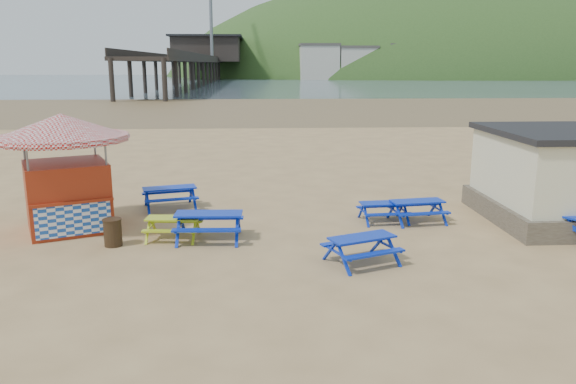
{
  "coord_description": "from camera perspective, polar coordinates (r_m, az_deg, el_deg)",
  "views": [
    {
      "loc": [
        -1.15,
        -17.21,
        5.29
      ],
      "look_at": [
        -0.13,
        1.5,
        1.0
      ],
      "focal_mm": 35.0,
      "sensor_mm": 36.0,
      "label": 1
    }
  ],
  "objects": [
    {
      "name": "ice_cream_kiosk",
      "position": [
        19.29,
        -21.78,
        3.28
      ],
      "size": [
        5.56,
        5.56,
        3.77
      ],
      "rotation": [
        0.0,
        0.0,
        0.42
      ],
      "color": "maroon",
      "rests_on": "ground"
    },
    {
      "name": "sea",
      "position": [
        187.29,
        -2.83,
        11.27
      ],
      "size": [
        400.0,
        400.0,
        0.0
      ],
      "primitive_type": "plane",
      "color": "#41525E",
      "rests_on": "ground"
    },
    {
      "name": "wet_sand",
      "position": [
        72.41,
        -2.24,
        8.7
      ],
      "size": [
        400.0,
        400.0,
        0.0
      ],
      "primitive_type": "plane",
      "color": "brown",
      "rests_on": "ground"
    },
    {
      "name": "headland_town",
      "position": [
        263.62,
        17.33,
        9.02
      ],
      "size": [
        264.0,
        144.0,
        108.0
      ],
      "color": "#2D4C1E",
      "rests_on": "ground"
    },
    {
      "name": "ground",
      "position": [
        18.04,
        0.68,
        -4.16
      ],
      "size": [
        400.0,
        400.0,
        0.0
      ],
      "primitive_type": "plane",
      "color": "tan",
      "rests_on": "ground"
    },
    {
      "name": "picnic_table_blue_b",
      "position": [
        19.66,
        12.95,
        -1.91
      ],
      "size": [
        1.98,
        1.69,
        0.75
      ],
      "rotation": [
        0.0,
        0.0,
        0.14
      ],
      "color": "#0B00AD",
      "rests_on": "ground"
    },
    {
      "name": "picnic_table_yellow",
      "position": [
        17.71,
        -11.57,
        -3.6
      ],
      "size": [
        1.73,
        1.44,
        0.68
      ],
      "rotation": [
        0.0,
        0.0,
        -0.08
      ],
      "color": "#A5D30C",
      "rests_on": "ground"
    },
    {
      "name": "picnic_table_blue_d",
      "position": [
        17.39,
        -8.03,
        -3.47
      ],
      "size": [
        2.09,
        1.7,
        0.85
      ],
      "rotation": [
        0.0,
        0.0,
        -0.03
      ],
      "color": "#0B00AD",
      "rests_on": "ground"
    },
    {
      "name": "picnic_table_blue_e",
      "position": [
        15.38,
        7.5,
        -5.84
      ],
      "size": [
        2.22,
        2.02,
        0.76
      ],
      "rotation": [
        0.0,
        0.0,
        0.38
      ],
      "color": "#0B00AD",
      "rests_on": "ground"
    },
    {
      "name": "pier",
      "position": [
        196.17,
        -8.26,
        12.82
      ],
      "size": [
        24.0,
        220.0,
        39.29
      ],
      "color": "black",
      "rests_on": "ground"
    },
    {
      "name": "picnic_table_blue_c",
      "position": [
        19.47,
        9.69,
        -2.02
      ],
      "size": [
        1.72,
        1.43,
        0.68
      ],
      "rotation": [
        0.0,
        0.0,
        0.08
      ],
      "color": "#0B00AD",
      "rests_on": "ground"
    },
    {
      "name": "litter_bin",
      "position": [
        17.45,
        -17.38,
        -3.92
      ],
      "size": [
        0.56,
        0.56,
        0.83
      ],
      "color": "#322311",
      "rests_on": "ground"
    },
    {
      "name": "picnic_table_blue_a",
      "position": [
        21.4,
        -11.9,
        -0.58
      ],
      "size": [
        2.28,
        2.02,
        0.81
      ],
      "rotation": [
        0.0,
        0.0,
        0.27
      ],
      "color": "#0B00AD",
      "rests_on": "ground"
    }
  ]
}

